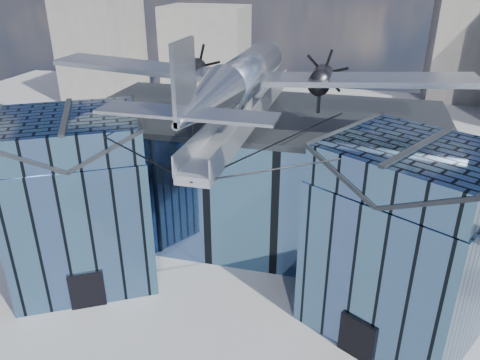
# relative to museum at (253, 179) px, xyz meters

# --- Properties ---
(ground_plane) EXTENTS (120.00, 120.00, 0.00)m
(ground_plane) POSITION_rel_museum_xyz_m (-0.00, -5.82, -5.54)
(ground_plane) COLOR gray
(museum) EXTENTS (32.88, 24.50, 17.60)m
(museum) POSITION_rel_museum_xyz_m (0.00, 0.00, 0.00)
(museum) COLOR #436589
(museum) RESTS_ON ground
(bg_towers) EXTENTS (77.00, 24.50, 26.00)m
(bg_towers) POSITION_rel_museum_xyz_m (1.45, 44.67, 4.47)
(bg_towers) COLOR gray
(bg_towers) RESTS_ON ground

